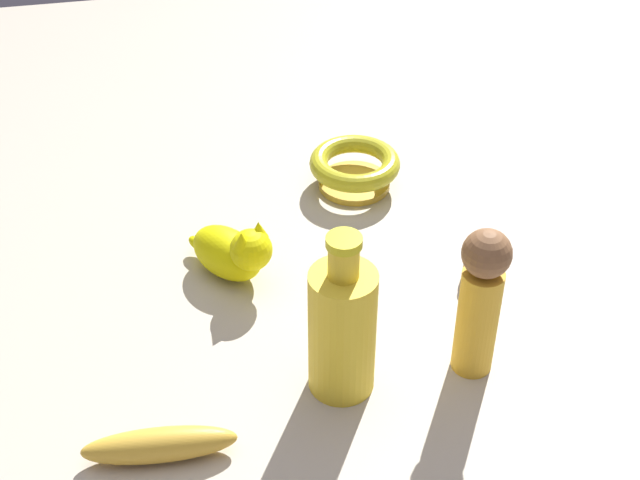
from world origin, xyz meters
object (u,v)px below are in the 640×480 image
(cat_figurine, at_px, (233,251))
(banana, at_px, (160,445))
(bowl, at_px, (355,167))
(bottle_tall, at_px, (342,328))
(person_figure_adult, at_px, (480,299))
(nail_polish_jar, at_px, (480,268))

(cat_figurine, relative_size, banana, 0.78)
(bowl, xyz_separation_m, cat_figurine, (0.20, 0.17, 0.01))
(bowl, height_order, bottle_tall, bottle_tall)
(bottle_tall, bearing_deg, person_figure_adult, 178.98)
(bowl, xyz_separation_m, person_figure_adult, (-0.05, 0.39, 0.07))
(bowl, distance_m, person_figure_adult, 0.40)
(bowl, distance_m, banana, 0.55)
(bottle_tall, bearing_deg, bowl, -105.47)
(person_figure_adult, relative_size, banana, 1.20)
(cat_figurine, distance_m, person_figure_adult, 0.34)
(bowl, distance_m, nail_polish_jar, 0.27)
(person_figure_adult, height_order, banana, person_figure_adult)
(nail_polish_jar, relative_size, cat_figurine, 0.35)
(bottle_tall, distance_m, nail_polish_jar, 0.27)
(bottle_tall, bearing_deg, cat_figurine, -65.91)
(bowl, bearing_deg, banana, 54.82)
(bowl, relative_size, person_figure_adult, 0.68)
(person_figure_adult, distance_m, banana, 0.38)
(bowl, bearing_deg, bottle_tall, 74.53)
(bowl, distance_m, cat_figurine, 0.27)
(bottle_tall, height_order, banana, bottle_tall)
(bowl, distance_m, bottle_tall, 0.40)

